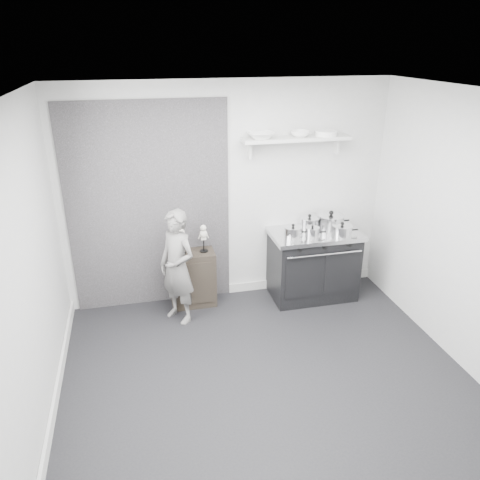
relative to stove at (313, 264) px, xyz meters
name	(u,v)px	position (x,y,z in m)	size (l,w,h in m)	color
ground	(267,379)	(-1.03, -1.48, -0.45)	(4.00, 4.00, 0.00)	black
room_shell	(256,219)	(-1.12, -1.33, 1.19)	(4.02, 3.62, 2.71)	beige
wall_shelf	(296,140)	(-0.23, 0.20, 1.56)	(1.30, 0.26, 0.24)	silver
stove	(313,264)	(0.00, 0.00, 0.00)	(1.11, 0.69, 0.89)	black
side_cabinet	(193,278)	(-1.53, 0.13, -0.10)	(0.55, 0.32, 0.71)	black
child	(178,267)	(-1.74, -0.18, 0.24)	(0.50, 0.33, 1.37)	slate
pot_front_left	(293,232)	(-0.33, -0.12, 0.52)	(0.31, 0.22, 0.18)	silver
pot_back_left	(309,223)	(-0.03, 0.13, 0.52)	(0.34, 0.25, 0.19)	silver
pot_back_right	(331,221)	(0.24, 0.10, 0.53)	(0.42, 0.34, 0.23)	silver
pot_front_right	(342,230)	(0.27, -0.18, 0.51)	(0.34, 0.25, 0.18)	silver
pot_front_center	(312,232)	(-0.10, -0.15, 0.51)	(0.26, 0.17, 0.16)	silver
skeleton_full	(180,235)	(-1.66, 0.13, 0.50)	(0.13, 0.09, 0.47)	silver
skeleton_torso	(203,236)	(-1.38, 0.13, 0.46)	(0.11, 0.07, 0.40)	silver
bowl_large	(261,135)	(-0.67, 0.19, 1.63)	(0.31, 0.31, 0.08)	white
bowl_small	(300,134)	(-0.19, 0.19, 1.63)	(0.22, 0.22, 0.07)	white
plate_stack	(326,133)	(0.13, 0.19, 1.62)	(0.26, 0.26, 0.06)	white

